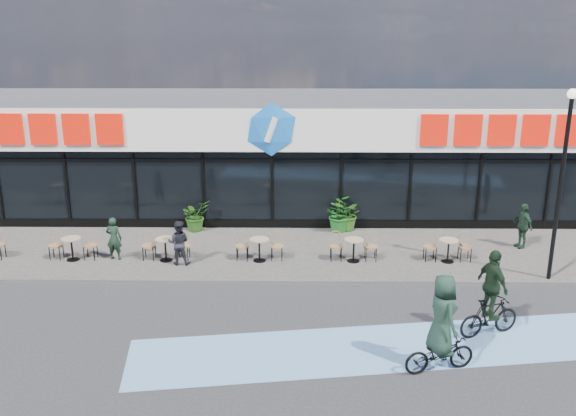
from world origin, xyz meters
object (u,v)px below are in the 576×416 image
Objects in this scene: potted_plant_right at (348,214)px; cyclist_a at (441,333)px; patron_right at (179,243)px; cyclist_b at (491,301)px; pedestrian_a at (522,226)px; potted_plant_mid at (337,215)px; potted_plant_left at (195,215)px; patron_left at (114,238)px; lamp_post at (562,171)px.

cyclist_a is (1.23, -9.32, 0.21)m from potted_plant_right.
cyclist_b reaches higher than patron_right.
potted_plant_right is 0.81× the size of pedestrian_a.
cyclist_b is at bearing 154.73° from patron_right.
potted_plant_mid is 0.39m from potted_plant_right.
cyclist_b is at bearing -42.49° from potted_plant_left.
potted_plant_right is at bearing -151.83° from patron_left.
cyclist_a is at bearing 151.48° from patron_left.
potted_plant_mid is 9.40m from cyclist_a.
pedestrian_a reaches higher than potted_plant_right.
patron_left is 13.41m from pedestrian_a.
cyclist_b is (2.80, -7.69, 0.20)m from potted_plant_right.
cyclist_a reaches higher than patron_right.
potted_plant_left is 11.48m from cyclist_a.
potted_plant_left is at bearing -116.58° from pedestrian_a.
pedestrian_a reaches higher than potted_plant_mid.
potted_plant_mid is 0.89× the size of patron_left.
potted_plant_right is 8.19m from cyclist_b.
patron_right is at bearing 176.48° from patron_left.
patron_right is at bearing 138.59° from cyclist_a.
lamp_post is 3.92× the size of patron_right.
lamp_post reaches higher than pedestrian_a.
potted_plant_mid is 6.29m from pedestrian_a.
patron_left is 0.63× the size of cyclist_b.
lamp_post is 3.66m from pedestrian_a.
lamp_post is 7.82m from potted_plant_mid.
patron_right is 9.01m from cyclist_a.
cyclist_a is (8.89, -6.36, 0.13)m from patron_left.
potted_plant_mid is at bearing -0.14° from potted_plant_left.
potted_plant_mid is at bearing 99.87° from cyclist_a.
cyclist_a reaches higher than potted_plant_left.
patron_left is (-13.24, 1.42, -2.56)m from lamp_post.
cyclist_a is 1.02× the size of cyclist_b.
potted_plant_left is 5.54m from potted_plant_right.
cyclist_a is at bearing -80.13° from potted_plant_mid.
cyclist_b is (3.18, -7.63, 0.20)m from potted_plant_mid.
pedestrian_a is at bearing -8.35° from potted_plant_left.
patron_right is (-11.11, 1.02, -2.56)m from lamp_post.
pedestrian_a reaches higher than potted_plant_left.
cyclist_a is at bearing 140.81° from patron_right.
pedestrian_a reaches higher than patron_right.
potted_plant_left is at bearing 179.86° from potted_plant_mid.
lamp_post is 12.23m from potted_plant_left.
patron_right is 0.92× the size of pedestrian_a.
patron_right reaches higher than potted_plant_right.
potted_plant_left is 11.31m from cyclist_b.
lamp_post reaches higher than potted_plant_right.
patron_left is (-7.28, -2.90, 0.08)m from potted_plant_mid.
patron_left reaches higher than potted_plant_mid.
cyclist_b is (8.34, -7.64, 0.25)m from potted_plant_left.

